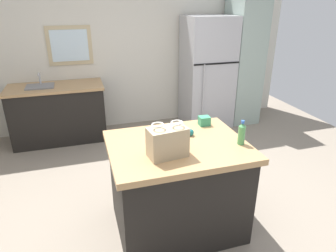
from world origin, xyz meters
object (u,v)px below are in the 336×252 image
at_px(small_box, 204,121).
at_px(shopping_bag, 168,142).
at_px(tall_cabinet, 243,60).
at_px(refrigerator, 207,73).
at_px(bottle, 242,134).
at_px(kitchen_island, 177,186).
at_px(ear_defenders, 186,131).

bearing_deg(small_box, shopping_bag, -136.67).
bearing_deg(small_box, tall_cabinet, 52.09).
height_order(refrigerator, tall_cabinet, tall_cabinet).
height_order(shopping_bag, small_box, shopping_bag).
relative_size(tall_cabinet, bottle, 9.92).
relative_size(shopping_bag, small_box, 3.09).
relative_size(small_box, bottle, 0.48).
xyz_separation_m(kitchen_island, refrigerator, (1.35, 2.43, 0.47)).
bearing_deg(small_box, ear_defenders, -151.11).
distance_m(refrigerator, small_box, 2.31).
bearing_deg(small_box, bottle, -74.49).
height_order(refrigerator, bottle, refrigerator).
bearing_deg(shopping_bag, kitchen_island, 50.84).
xyz_separation_m(kitchen_island, small_box, (0.40, 0.33, 0.50)).
distance_m(kitchen_island, small_box, 0.72).
bearing_deg(shopping_bag, refrigerator, 60.06).
distance_m(kitchen_island, bottle, 0.79).
height_order(tall_cabinet, small_box, tall_cabinet).
height_order(bottle, ear_defenders, bottle).
relative_size(refrigerator, shopping_bag, 5.56).
relative_size(kitchen_island, tall_cabinet, 0.55).
distance_m(refrigerator, tall_cabinet, 0.70).
distance_m(shopping_bag, ear_defenders, 0.49).
xyz_separation_m(refrigerator, shopping_bag, (-1.51, -2.62, 0.11)).
height_order(kitchen_island, refrigerator, refrigerator).
bearing_deg(kitchen_island, bottle, -17.45).
bearing_deg(refrigerator, kitchen_island, -119.14).
distance_m(small_box, bottle, 0.52).
xyz_separation_m(shopping_bag, small_box, (0.55, 0.52, -0.08)).
height_order(kitchen_island, shopping_bag, shopping_bag).
relative_size(tall_cabinet, ear_defenders, 11.35).
bearing_deg(ear_defenders, refrigerator, 61.58).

